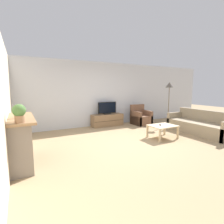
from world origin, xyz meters
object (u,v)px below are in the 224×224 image
Objects in this scene: fireplace at (20,140)px; couch at (200,126)px; mantel_vase_centre_left at (19,113)px; mantel_vase_left at (19,114)px; tv at (107,109)px; floor_lamp at (169,88)px; remote at (160,125)px; armchair at (141,118)px; coffee_table at (163,127)px; tv_stand at (107,120)px; potted_plant at (19,112)px.

fireplace is 0.72× the size of couch.
mantel_vase_centre_left is 5.74m from couch.
mantel_vase_left is (0.02, -0.47, 0.63)m from fireplace.
floor_lamp is (2.38, -1.15, 0.86)m from tv.
remote is at bearing 2.30° from mantel_vase_centre_left.
couch is at bearing -68.04° from armchair.
coffee_table is 5.75× the size of remote.
potted_plant is at bearing -136.48° from tv_stand.
couch reaches higher than tv_stand.
potted_plant is 6.03m from floor_lamp.
tv is at bearing 38.00° from mantel_vase_centre_left.
mantel_vase_centre_left is 4.21m from tv.
potted_plant reaches higher than mantel_vase_centre_left.
mantel_vase_centre_left reaches higher than coffee_table.
armchair is 1.03× the size of coffee_table.
floor_lamp is at bearing 19.29° from potted_plant.
mantel_vase_left is at bearing 90.00° from potted_plant.
remote is 0.07× the size of couch.
potted_plant reaches higher than couch.
tv_stand is 1.57× the size of armchair.
tv_stand is 9.26× the size of remote.
floor_lamp is (5.68, 1.43, 0.48)m from mantel_vase_centre_left.
floor_lamp is at bearing 39.50° from coffee_table.
remote is at bearing -73.69° from tv_stand.
fireplace reaches higher than couch.
tv_stand is 3.57m from couch.
mantel_vase_centre_left is at bearing 90.00° from potted_plant.
coffee_table is 0.38× the size of couch.
tv_stand is at bearing 90.00° from tv.
fireplace reaches higher than remote.
mantel_vase_centre_left is at bearing -155.51° from armchair.
fireplace is at bearing 92.02° from mantel_vase_left.
mantel_vase_left reaches higher than couch.
mantel_vase_centre_left is at bearing -142.00° from tv.
armchair is (4.77, 2.17, -0.85)m from mantel_vase_centre_left.
tv is (0.00, -0.00, 0.50)m from tv_stand.
tv_stand is 2.53m from remote.
floor_lamp reaches higher than tv_stand.
potted_plant is 0.38× the size of armchair.
potted_plant reaches higher than armchair.
fireplace is 0.79m from mantel_vase_left.
armchair is 2.19m from coffee_table.
coffee_table is 1.63m from couch.
potted_plant is 4.20m from coffee_table.
couch is at bearing -2.04° from fireplace.
fireplace is at bearing -146.16° from remote.
fireplace is 4.03m from remote.
floor_lamp reaches higher than remote.
mantel_vase_centre_left is 0.13× the size of floor_lamp.
remote is (4.01, 0.71, -0.77)m from potted_plant.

